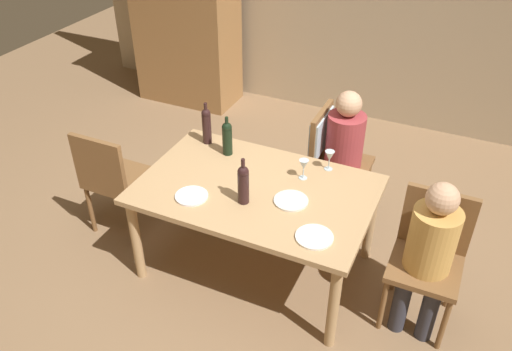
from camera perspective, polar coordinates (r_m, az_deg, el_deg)
name	(u,v)px	position (r m, az deg, el deg)	size (l,w,h in m)	color
ground_plane	(256,265)	(4.02, 0.00, -9.71)	(10.00, 10.00, 0.00)	#846647
armoire_cabinet	(185,5)	(6.02, -7.78, 17.93)	(1.18, 0.62, 2.18)	olive
dining_table	(256,197)	(3.59, 0.00, -2.38)	(1.59, 1.03, 0.73)	tan
chair_far_right	(329,148)	(4.25, 7.95, 2.97)	(0.46, 0.44, 0.92)	brown
chair_right_end	(430,250)	(3.53, 18.43, -7.74)	(0.44, 0.44, 0.92)	brown
chair_left_end	(112,176)	(4.14, -15.47, -0.06)	(0.44, 0.44, 0.92)	brown
person_woman_host	(347,147)	(4.19, 9.95, 3.13)	(0.34, 0.30, 1.12)	#33333D
person_man_bearded	(430,249)	(3.37, 18.45, -7.59)	(0.29, 0.34, 1.10)	#33333D
wine_bottle_tall_green	(243,183)	(3.33, -1.39, -0.86)	(0.07, 0.07, 0.33)	black
wine_bottle_dark_red	(207,125)	(3.98, -5.42, 5.54)	(0.07, 0.07, 0.34)	black
wine_bottle_short_olive	(227,137)	(3.83, -3.16, 4.19)	(0.07, 0.07, 0.31)	black
wine_glass_near_left	(330,157)	(3.71, 8.04, 2.07)	(0.07, 0.07, 0.15)	silver
wine_glass_centre	(304,165)	(3.59, 5.23, 1.11)	(0.07, 0.07, 0.15)	silver
dinner_plate_host	(291,201)	(3.42, 3.84, -2.76)	(0.23, 0.23, 0.01)	silver
dinner_plate_guest_left	(192,196)	(3.48, -7.05, -2.24)	(0.22, 0.22, 0.01)	white
dinner_plate_guest_right	(314,237)	(3.16, 6.39, -6.69)	(0.23, 0.23, 0.01)	white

